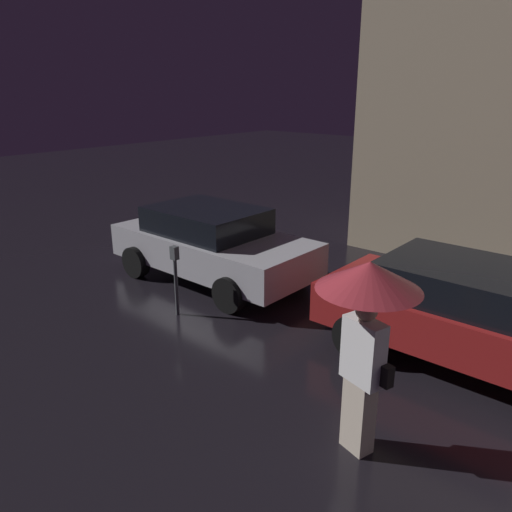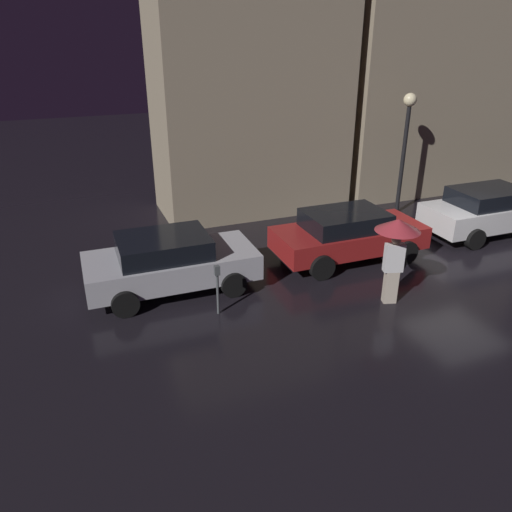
{
  "view_description": "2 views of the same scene",
  "coord_description": "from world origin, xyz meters",
  "px_view_note": "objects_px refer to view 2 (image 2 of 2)",
  "views": [
    {
      "loc": [
        -1.46,
        -5.19,
        3.62
      ],
      "look_at": [
        -5.75,
        -0.11,
        1.36
      ],
      "focal_mm": 35.0,
      "sensor_mm": 36.0,
      "label": 1
    },
    {
      "loc": [
        -10.14,
        -9.64,
        5.91
      ],
      "look_at": [
        -6.32,
        0.15,
        1.1
      ],
      "focal_mm": 35.0,
      "sensor_mm": 36.0,
      "label": 2
    }
  ],
  "objects_px": {
    "parked_car_white": "(489,210)",
    "parking_meter": "(217,284)",
    "parked_car_silver": "(170,261)",
    "street_lamp_near": "(406,130)",
    "pedestrian_with_umbrella": "(396,239)",
    "parked_car_red": "(348,234)"
  },
  "relations": [
    {
      "from": "parked_car_white",
      "to": "pedestrian_with_umbrella",
      "type": "height_order",
      "value": "pedestrian_with_umbrella"
    },
    {
      "from": "parking_meter",
      "to": "street_lamp_near",
      "type": "height_order",
      "value": "street_lamp_near"
    },
    {
      "from": "parked_car_silver",
      "to": "parked_car_red",
      "type": "height_order",
      "value": "parked_car_silver"
    },
    {
      "from": "parked_car_red",
      "to": "pedestrian_with_umbrella",
      "type": "bearing_deg",
      "value": -96.93
    },
    {
      "from": "parked_car_red",
      "to": "parked_car_white",
      "type": "distance_m",
      "value": 5.11
    },
    {
      "from": "pedestrian_with_umbrella",
      "to": "parking_meter",
      "type": "bearing_deg",
      "value": -177.53
    },
    {
      "from": "parked_car_white",
      "to": "street_lamp_near",
      "type": "xyz_separation_m",
      "value": [
        -1.45,
        2.64,
        2.09
      ]
    },
    {
      "from": "parked_car_silver",
      "to": "parked_car_red",
      "type": "relative_size",
      "value": 0.99
    },
    {
      "from": "street_lamp_near",
      "to": "pedestrian_with_umbrella",
      "type": "bearing_deg",
      "value": -127.27
    },
    {
      "from": "parked_car_silver",
      "to": "parking_meter",
      "type": "height_order",
      "value": "parked_car_silver"
    },
    {
      "from": "street_lamp_near",
      "to": "parked_car_silver",
      "type": "bearing_deg",
      "value": -162.62
    },
    {
      "from": "parking_meter",
      "to": "street_lamp_near",
      "type": "distance_m",
      "value": 9.22
    },
    {
      "from": "parked_car_silver",
      "to": "street_lamp_near",
      "type": "distance_m",
      "value": 9.28
    },
    {
      "from": "parked_car_silver",
      "to": "pedestrian_with_umbrella",
      "type": "height_order",
      "value": "pedestrian_with_umbrella"
    },
    {
      "from": "parked_car_silver",
      "to": "pedestrian_with_umbrella",
      "type": "xyz_separation_m",
      "value": [
        4.65,
        -2.52,
        0.88
      ]
    },
    {
      "from": "street_lamp_near",
      "to": "parked_car_red",
      "type": "bearing_deg",
      "value": -143.32
    },
    {
      "from": "parked_car_silver",
      "to": "parking_meter",
      "type": "xyz_separation_m",
      "value": [
        0.73,
        -1.56,
        -0.0
      ]
    },
    {
      "from": "parked_car_silver",
      "to": "parked_car_red",
      "type": "xyz_separation_m",
      "value": [
        4.97,
        -0.02,
        0.0
      ]
    },
    {
      "from": "parked_car_red",
      "to": "parked_car_white",
      "type": "xyz_separation_m",
      "value": [
        5.11,
        0.08,
        0.02
      ]
    },
    {
      "from": "parked_car_white",
      "to": "parking_meter",
      "type": "relative_size",
      "value": 3.55
    },
    {
      "from": "parking_meter",
      "to": "street_lamp_near",
      "type": "xyz_separation_m",
      "value": [
        7.9,
        4.26,
        2.11
      ]
    },
    {
      "from": "parked_car_silver",
      "to": "street_lamp_near",
      "type": "bearing_deg",
      "value": 17.99
    }
  ]
}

